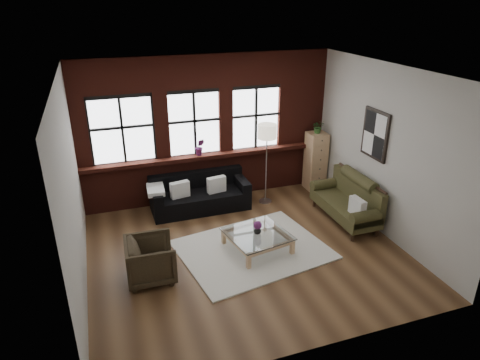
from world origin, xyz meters
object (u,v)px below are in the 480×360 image
object	(u,v)px
armchair	(151,260)
dark_sofa	(200,193)
vase	(258,230)
vintage_settee	(345,200)
coffee_table	(257,242)
floor_lamp	(266,161)
drawer_chest	(315,161)

from	to	relation	value
armchair	dark_sofa	bearing A→B (deg)	-29.87
dark_sofa	vase	distance (m)	2.01
armchair	vintage_settee	bearing A→B (deg)	-77.96
vintage_settee	armchair	distance (m)	4.08
armchair	coffee_table	bearing A→B (deg)	-80.69
dark_sofa	vintage_settee	distance (m)	3.04
vintage_settee	coffee_table	world-z (taller)	vintage_settee
armchair	vase	xyz separation A→B (m)	(1.94, 0.24, 0.05)
vintage_settee	floor_lamp	xyz separation A→B (m)	(-1.20, 1.32, 0.50)
dark_sofa	vintage_settee	xyz separation A→B (m)	(2.67, -1.47, 0.10)
armchair	drawer_chest	xyz separation A→B (m)	(4.21, 2.34, 0.33)
coffee_table	vase	world-z (taller)	vase
dark_sofa	floor_lamp	xyz separation A→B (m)	(1.46, -0.15, 0.60)
vintage_settee	drawer_chest	world-z (taller)	drawer_chest
coffee_table	drawer_chest	xyz separation A→B (m)	(2.27, 2.10, 0.53)
vase	drawer_chest	xyz separation A→B (m)	(2.27, 2.10, 0.28)
dark_sofa	vase	size ratio (longest dim) A/B	14.70
vase	vintage_settee	bearing A→B (deg)	12.33
armchair	floor_lamp	bearing A→B (deg)	-52.24
dark_sofa	vintage_settee	world-z (taller)	vintage_settee
armchair	drawer_chest	bearing A→B (deg)	-58.68
coffee_table	armchair	bearing A→B (deg)	-172.91
vintage_settee	vase	xyz separation A→B (m)	(-2.08, -0.45, -0.07)
dark_sofa	coffee_table	distance (m)	2.02
vase	floor_lamp	distance (m)	2.06
coffee_table	vase	size ratio (longest dim) A/B	7.27
armchair	drawer_chest	size ratio (longest dim) A/B	0.57
coffee_table	vintage_settee	bearing A→B (deg)	12.33
vintage_settee	drawer_chest	size ratio (longest dim) A/B	1.28
vintage_settee	coffee_table	distance (m)	2.15
vase	drawer_chest	size ratio (longest dim) A/B	0.10
coffee_table	floor_lamp	bearing A→B (deg)	63.66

